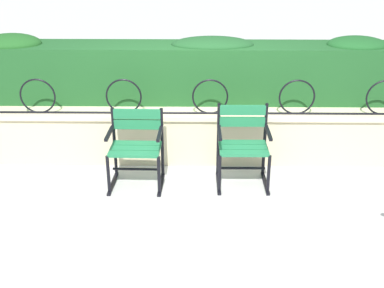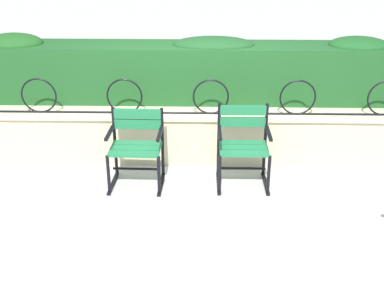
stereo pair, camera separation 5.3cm
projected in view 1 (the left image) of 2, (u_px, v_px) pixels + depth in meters
ground_plane at (192, 194)px, 5.36m from camera, size 60.00×60.00×0.00m
stone_wall at (193, 136)px, 6.02m from camera, size 7.05×0.41×0.63m
iron_arch_fence at (171, 99)px, 5.76m from camera, size 6.52×0.02×0.42m
hedge_row at (192, 70)px, 6.19m from camera, size 6.91×0.62×0.82m
park_chair_left at (136, 145)px, 5.43m from camera, size 0.59×0.53×0.82m
park_chair_right at (243, 143)px, 5.45m from camera, size 0.57×0.52×0.87m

